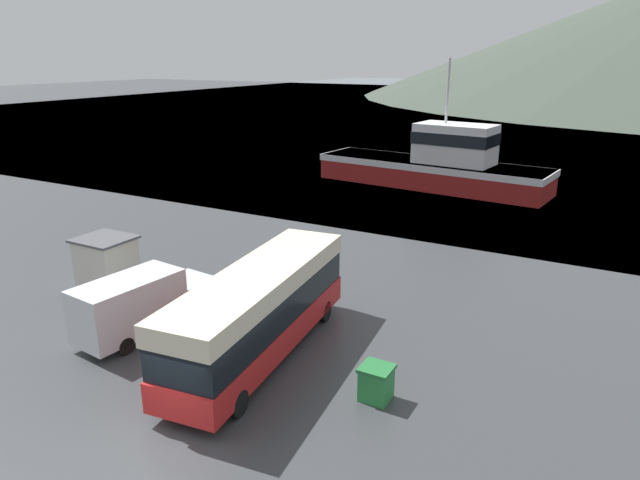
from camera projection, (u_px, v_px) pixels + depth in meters
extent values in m
plane|color=#383A3D|center=(156.00, 448.00, 16.65)|extent=(400.00, 400.00, 0.00)
plane|color=slate|center=(591.00, 103.00, 134.99)|extent=(240.00, 240.00, 0.00)
cube|color=red|center=(261.00, 332.00, 21.55)|extent=(3.78, 10.78, 1.05)
cube|color=black|center=(260.00, 305.00, 21.20)|extent=(3.70, 10.56, 1.20)
cube|color=beige|center=(259.00, 281.00, 20.90)|extent=(3.78, 10.78, 0.75)
cube|color=black|center=(315.00, 264.00, 25.92)|extent=(2.24, 0.32, 1.62)
cylinder|color=black|center=(278.00, 303.00, 25.36)|extent=(0.40, 0.93, 0.90)
cylinder|color=black|center=(324.00, 311.00, 24.55)|extent=(0.40, 0.93, 0.90)
cylinder|color=black|center=(178.00, 388.00, 18.87)|extent=(0.40, 0.93, 0.90)
cylinder|color=black|center=(238.00, 403.00, 18.05)|extent=(0.40, 0.93, 0.90)
cube|color=silver|center=(129.00, 305.00, 22.72)|extent=(2.44, 4.52, 2.19)
cube|color=silver|center=(189.00, 292.00, 25.29)|extent=(2.18, 2.06, 1.20)
cube|color=black|center=(171.00, 277.00, 24.27)|extent=(1.69, 0.24, 0.77)
cylinder|color=black|center=(172.00, 301.00, 25.76)|extent=(0.29, 0.72, 0.70)
cylinder|color=black|center=(199.00, 311.00, 24.79)|extent=(0.29, 0.72, 0.70)
cylinder|color=black|center=(97.00, 333.00, 22.78)|extent=(0.29, 0.72, 0.70)
cylinder|color=black|center=(125.00, 346.00, 21.81)|extent=(0.29, 0.72, 0.70)
cube|color=maroon|center=(431.00, 174.00, 49.66)|extent=(20.35, 7.13, 2.20)
cube|color=silver|center=(432.00, 164.00, 49.41)|extent=(20.56, 7.20, 0.55)
cube|color=silver|center=(455.00, 144.00, 47.72)|extent=(6.72, 4.19, 3.30)
cube|color=black|center=(455.00, 138.00, 47.57)|extent=(6.85, 4.30, 0.99)
cylinder|color=#B2B2B7|center=(448.00, 91.00, 46.93)|extent=(0.20, 0.20, 5.23)
cube|color=#287F3D|center=(376.00, 385.00, 18.89)|extent=(0.95, 0.91, 1.09)
cube|color=#226C34|center=(377.00, 368.00, 18.71)|extent=(1.04, 1.00, 0.12)
cube|color=beige|center=(107.00, 264.00, 27.72)|extent=(2.31, 2.11, 2.49)
cube|color=#4C4C51|center=(104.00, 239.00, 27.32)|extent=(2.55, 2.32, 0.12)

